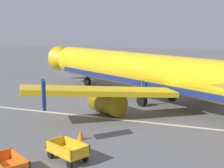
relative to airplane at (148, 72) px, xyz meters
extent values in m
cube|color=silver|center=(-3.54, -8.01, -3.05)|extent=(120.00, 0.36, 0.01)
cylinder|color=yellow|center=(-0.88, 0.53, 0.10)|extent=(27.59, 18.68, 3.70)
cube|color=navy|center=(-0.88, 0.53, -0.92)|extent=(24.93, 16.97, 0.56)
cone|color=yellow|center=(-15.01, 9.06, 0.10)|extent=(4.61, 4.76, 3.63)
cube|color=yellow|center=(-1.67, -8.75, -0.57)|extent=(11.96, 9.88, 1.35)
cube|color=navy|center=(-2.78, -15.67, 0.38)|extent=(0.82, 1.00, 1.90)
cylinder|color=#856D0E|center=(-1.91, -6.78, -1.92)|extent=(3.82, 3.45, 2.10)
cube|color=yellow|center=(6.97, 5.55, -0.57)|extent=(4.63, 13.25, 1.35)
cylinder|color=#856D0E|center=(5.11, 4.85, -1.92)|extent=(3.82, 3.45, 2.10)
cylinder|color=#4C4C51|center=(-9.87, 5.96, -1.48)|extent=(0.20, 0.20, 2.04)
cylinder|color=black|center=(-9.87, 5.96, -2.50)|extent=(1.17, 0.95, 1.10)
cylinder|color=#4C4C51|center=(0.12, -2.64, -1.48)|extent=(0.20, 0.20, 2.04)
cylinder|color=black|center=(0.12, -2.64, -2.50)|extent=(1.17, 0.95, 1.10)
cylinder|color=#4C4C51|center=(2.39, 1.12, -1.48)|extent=(0.20, 0.20, 2.04)
cylinder|color=black|center=(2.39, 1.12, -2.50)|extent=(1.17, 0.95, 1.10)
cube|color=orange|center=(-2.04, -20.38, -2.57)|extent=(2.86, 2.49, 0.08)
cube|color=orange|center=(-1.71, -19.83, -2.26)|extent=(2.19, 1.37, 0.55)
cube|color=orange|center=(-3.07, -19.77, -2.26)|extent=(0.81, 1.25, 0.55)
cylinder|color=black|center=(-2.56, -19.42, -2.83)|extent=(0.46, 0.36, 0.44)
cube|color=gold|center=(-0.24, -17.30, -2.57)|extent=(2.86, 2.31, 0.08)
cube|color=gold|center=(-0.51, -17.89, -2.26)|extent=(2.31, 1.13, 0.55)
cube|color=gold|center=(0.03, -16.71, -2.26)|extent=(2.31, 1.13, 0.55)
cube|color=gold|center=(-1.33, -16.80, -2.26)|extent=(0.67, 1.31, 0.55)
cube|color=gold|center=(0.86, -17.80, -2.26)|extent=(0.67, 1.31, 0.55)
cylinder|color=#2D2D33|center=(-1.87, -16.55, -2.61)|extent=(0.94, 0.49, 0.08)
cylinder|color=black|center=(-1.32, -17.42, -2.83)|extent=(0.47, 0.33, 0.44)
cylinder|color=black|center=(-0.86, -16.40, -2.83)|extent=(0.47, 0.33, 0.44)
cylinder|color=black|center=(0.38, -18.20, -2.83)|extent=(0.47, 0.33, 0.44)
cylinder|color=black|center=(0.85, -17.18, -2.83)|extent=(0.47, 0.33, 0.44)
cone|color=orange|center=(-1.11, -13.79, -2.71)|extent=(0.53, 0.53, 0.69)
camera|label=1|loc=(8.83, -33.66, 4.67)|focal=53.32mm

